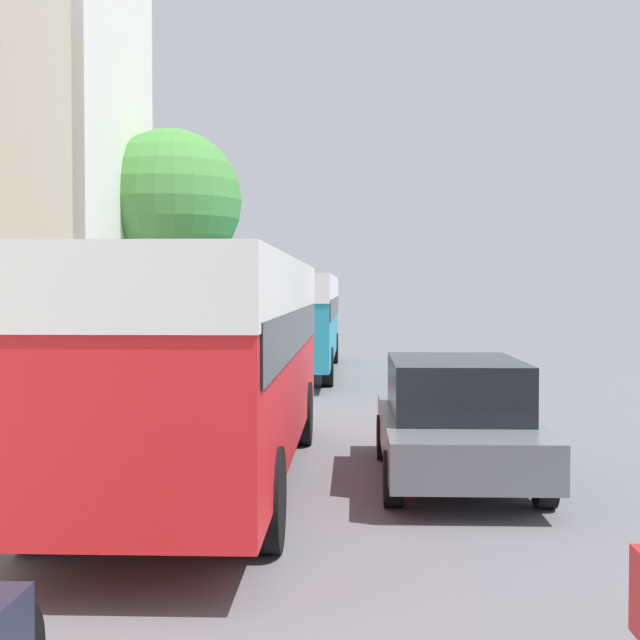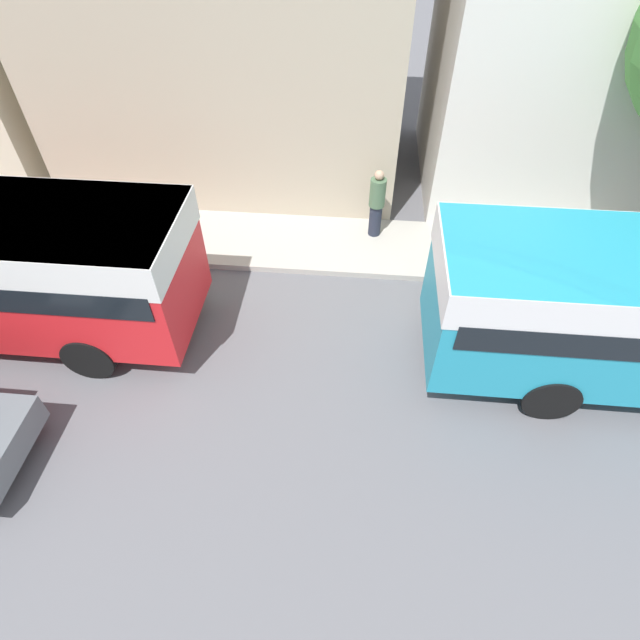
{
  "view_description": "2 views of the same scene",
  "coord_description": "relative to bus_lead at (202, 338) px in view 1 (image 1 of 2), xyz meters",
  "views": [
    {
      "loc": [
        0.07,
        -2.18,
        2.48
      ],
      "look_at": [
        -0.68,
        17.86,
        1.77
      ],
      "focal_mm": 50.0,
      "sensor_mm": 36.0,
      "label": 1
    },
    {
      "loc": [
        4.86,
        16.71,
        7.71
      ],
      "look_at": [
        -1.09,
        16.17,
        1.52
      ],
      "focal_mm": 28.0,
      "sensor_mm": 36.0,
      "label": 2
    }
  ],
  "objects": [
    {
      "name": "building_far_terrace",
      "position": [
        -7.2,
        13.05,
        5.1
      ],
      "size": [
        5.67,
        7.08,
        13.91
      ],
      "color": "silver",
      "rests_on": "ground_plane"
    },
    {
      "name": "bus_lead",
      "position": [
        0.0,
        0.0,
        0.0
      ],
      "size": [
        2.49,
        9.38,
        2.84
      ],
      "color": "red",
      "rests_on": "ground_plane"
    },
    {
      "name": "bus_following",
      "position": [
        0.15,
        14.82,
        -0.0
      ],
      "size": [
        2.5,
        11.39,
        2.83
      ],
      "color": "teal",
      "rests_on": "ground_plane"
    },
    {
      "name": "car_crossing",
      "position": [
        3.21,
        0.33,
        -1.05
      ],
      "size": [
        1.92,
        4.58,
        1.57
      ],
      "rotation": [
        0.0,
        0.0,
        3.14
      ],
      "color": "slate",
      "rests_on": "ground_plane"
    },
    {
      "name": "pedestrian_near_curb",
      "position": [
        -3.74,
        8.17,
        -0.81
      ],
      "size": [
        0.38,
        0.38,
        1.75
      ],
      "color": "#232838",
      "rests_on": "sidewalk"
    },
    {
      "name": "street_tree",
      "position": [
        -3.38,
        14.46,
        3.13
      ],
      "size": [
        4.13,
        4.13,
        6.93
      ],
      "color": "brown",
      "rests_on": "sidewalk"
    }
  ]
}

